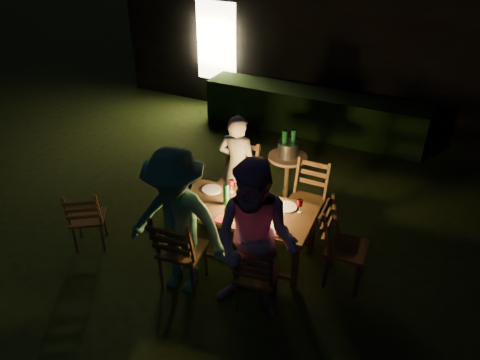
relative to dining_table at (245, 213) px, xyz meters
The scene contains 29 objects.
garden_envelope 6.30m from the dining_table, 89.75° to the left, with size 40.00×40.00×3.20m.
dining_table is the anchor object (origin of this frame).
chair_near_left 0.94m from the dining_table, 116.42° to the right, with size 0.53×0.56×1.07m.
chair_near_right 0.95m from the dining_table, 55.83° to the right, with size 0.49×0.51×0.95m.
chair_far_left 0.94m from the dining_table, 123.94° to the left, with size 0.50×0.53×1.08m.
chair_far_right 1.00m from the dining_table, 58.20° to the left, with size 0.46×0.49×1.01m.
chair_end 1.26m from the dining_table, ahead, with size 0.54×0.51×1.06m.
chair_spare 2.02m from the dining_table, 158.19° to the right, with size 0.58×0.59×0.92m.
person_house_side 0.94m from the dining_table, 122.51° to the left, with size 0.54×0.36×1.49m, color beige.
person_opp_right 0.98m from the dining_table, 57.49° to the right, with size 0.89×0.70×1.84m, color #B57CA5.
person_opp_left 0.97m from the dining_table, 115.00° to the right, with size 1.15×0.66×1.78m, color #366C54.
lantern 0.24m from the dining_table, 48.76° to the left, with size 0.16×0.16×0.35m.
plate_far_left 0.60m from the dining_table, 161.95° to the left, with size 0.25×0.25×0.01m, color white.
plate_near_left 0.60m from the dining_table, 154.44° to the right, with size 0.25×0.25×0.01m, color white.
plate_far_right 0.51m from the dining_table, 29.81° to the left, with size 0.25×0.25×0.01m, color white.
plate_near_right 0.51m from the dining_table, 22.30° to the right, with size 0.25×0.25×0.01m, color white.
wineglass_a 0.44m from the dining_table, 140.73° to the left, with size 0.06×0.06×0.18m, color #59070F, non-canonical shape.
wineglass_b 0.75m from the dining_table, 166.78° to the right, with size 0.06×0.06×0.18m, color #59070F, non-canonical shape.
wineglass_c 0.44m from the dining_table, 39.27° to the right, with size 0.06×0.06×0.18m, color #59070F, non-canonical shape.
wineglass_d 0.66m from the dining_table, 19.94° to the left, with size 0.06×0.06×0.18m, color #59070F, non-canonical shape.
wineglass_e 0.35m from the dining_table, 104.68° to the right, with size 0.06×0.06×0.18m, color silver, non-canonical shape.
bottle_table 0.33m from the dining_table, behind, with size 0.07×0.07×0.28m, color #0F471E.
napkin_left 0.36m from the dining_table, 111.36° to the right, with size 0.18×0.14×0.01m, color red.
napkin_right 0.63m from the dining_table, 24.85° to the right, with size 0.18×0.14×0.01m, color red.
phone 0.69m from the dining_table, 150.42° to the right, with size 0.14×0.07×0.01m, color black.
side_table 1.37m from the dining_table, 89.97° to the left, with size 0.56×0.56×0.75m.
ice_bucket 1.39m from the dining_table, 89.97° to the left, with size 0.30×0.30×0.22m, color #A5A8AD.
bottle_bucket_a 1.36m from the dining_table, 92.12° to the left, with size 0.07×0.07×0.32m, color #0F471E.
bottle_bucket_b 1.44m from the dining_table, 87.94° to the left, with size 0.07×0.07×0.32m, color #0F471E.
Camera 1 is at (1.99, -4.22, 3.88)m, focal length 35.00 mm.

